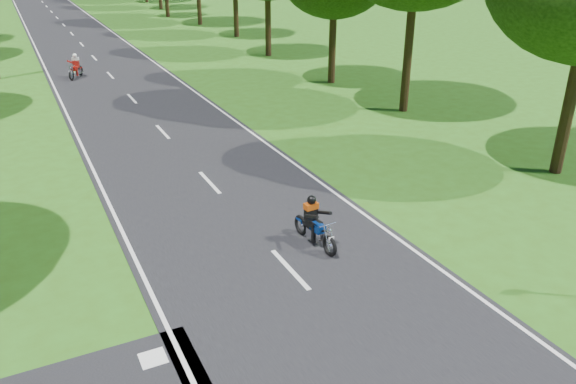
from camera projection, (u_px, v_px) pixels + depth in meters
ground at (331, 314)px, 12.11m from camera, size 160.00×160.00×0.00m
main_road at (64, 25)px, 52.97m from camera, size 7.00×140.00×0.02m
road_markings at (65, 28)px, 51.38m from camera, size 7.40×140.00×0.01m
rider_near_blue at (315, 222)px, 14.58m from camera, size 0.69×1.66×1.35m
rider_far_red at (75, 66)px, 32.45m from camera, size 1.27×1.72×1.38m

